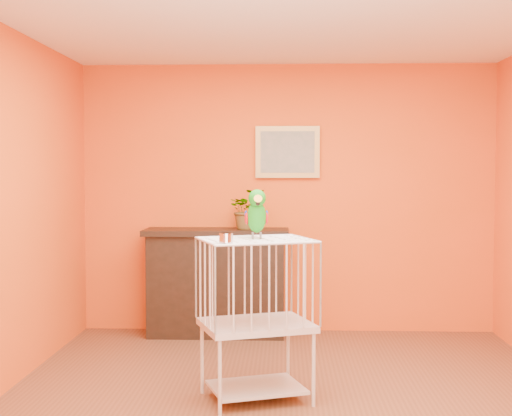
{
  "coord_description": "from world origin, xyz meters",
  "views": [
    {
      "loc": [
        -0.03,
        -4.7,
        1.57
      ],
      "look_at": [
        -0.22,
        0.18,
        1.31
      ],
      "focal_mm": 50.0,
      "sensor_mm": 36.0,
      "label": 1
    }
  ],
  "objects": [
    {
      "name": "feed_cup",
      "position": [
        -0.4,
        -0.18,
        1.14
      ],
      "size": [
        0.09,
        0.09,
        0.06
      ],
      "primitive_type": "cylinder",
      "color": "silver",
      "rests_on": "birdcage"
    },
    {
      "name": "framed_picture",
      "position": [
        0.0,
        2.22,
        1.75
      ],
      "size": [
        0.62,
        0.04,
        0.5
      ],
      "color": "#A67D3B",
      "rests_on": "room_shell"
    },
    {
      "name": "parrot",
      "position": [
        -0.22,
        0.14,
        1.28
      ],
      "size": [
        0.17,
        0.31,
        0.34
      ],
      "rotation": [
        0.0,
        0.0,
        0.11
      ],
      "color": "#59544C",
      "rests_on": "birdcage"
    },
    {
      "name": "ground",
      "position": [
        0.0,
        0.0,
        0.0
      ],
      "size": [
        4.5,
        4.5,
        0.0
      ],
      "primitive_type": "plane",
      "color": "brown",
      "rests_on": "ground"
    },
    {
      "name": "room_shell",
      "position": [
        0.0,
        0.0,
        1.58
      ],
      "size": [
        4.5,
        4.5,
        4.5
      ],
      "color": "#E95115",
      "rests_on": "ground"
    },
    {
      "name": "birdcage",
      "position": [
        -0.22,
        0.1,
        0.57
      ],
      "size": [
        0.86,
        0.76,
        1.1
      ],
      "rotation": [
        0.0,
        0.0,
        0.34
      ],
      "color": "beige",
      "rests_on": "ground"
    },
    {
      "name": "console_cabinet",
      "position": [
        -0.68,
        2.01,
        0.51
      ],
      "size": [
        1.37,
        0.49,
        1.01
      ],
      "color": "black",
      "rests_on": "ground"
    },
    {
      "name": "potted_plant",
      "position": [
        -0.38,
        2.0,
        1.16
      ],
      "size": [
        0.43,
        0.46,
        0.3
      ],
      "primitive_type": "imported",
      "rotation": [
        0.0,
        0.0,
        0.28
      ],
      "color": "#26722D",
      "rests_on": "console_cabinet"
    }
  ]
}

